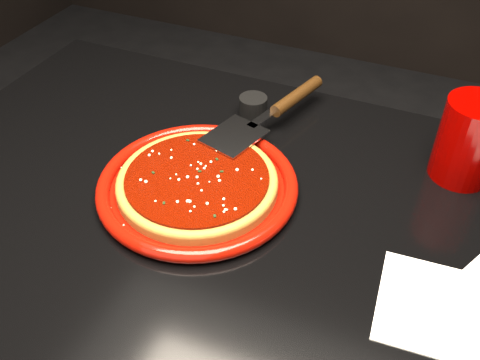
% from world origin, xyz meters
% --- Properties ---
extents(table, '(1.20, 0.80, 0.75)m').
position_xyz_m(table, '(0.00, 0.00, 0.38)').
color(table, black).
rests_on(table, floor).
extents(plate, '(0.42, 0.42, 0.02)m').
position_xyz_m(plate, '(-0.09, 0.04, 0.76)').
color(plate, '#7B0903').
rests_on(plate, table).
extents(pizza_crust, '(0.33, 0.33, 0.01)m').
position_xyz_m(pizza_crust, '(-0.09, 0.04, 0.77)').
color(pizza_crust, brown).
rests_on(pizza_crust, plate).
extents(pizza_crust_rim, '(0.33, 0.33, 0.02)m').
position_xyz_m(pizza_crust_rim, '(-0.09, 0.04, 0.77)').
color(pizza_crust_rim, brown).
rests_on(pizza_crust_rim, plate).
extents(pizza_sauce, '(0.30, 0.30, 0.01)m').
position_xyz_m(pizza_sauce, '(-0.09, 0.04, 0.78)').
color(pizza_sauce, '#630B00').
rests_on(pizza_sauce, plate).
extents(parmesan_dusting, '(0.22, 0.22, 0.01)m').
position_xyz_m(parmesan_dusting, '(-0.09, 0.04, 0.78)').
color(parmesan_dusting, '#F6EDC3').
rests_on(parmesan_dusting, plate).
extents(basil_flecks, '(0.20, 0.20, 0.00)m').
position_xyz_m(basil_flecks, '(-0.09, 0.04, 0.78)').
color(basil_flecks, black).
rests_on(basil_flecks, plate).
extents(pizza_server, '(0.18, 0.35, 0.03)m').
position_xyz_m(pizza_server, '(-0.05, 0.23, 0.79)').
color(pizza_server, '#B5B7BD').
rests_on(pizza_server, plate).
extents(cup, '(0.11, 0.11, 0.14)m').
position_xyz_m(cup, '(0.28, 0.24, 0.82)').
color(cup, '#8C0100').
rests_on(cup, table).
extents(napkin_a, '(0.16, 0.16, 0.00)m').
position_xyz_m(napkin_a, '(0.29, -0.04, 0.75)').
color(napkin_a, white).
rests_on(napkin_a, table).
extents(ramekin, '(0.06, 0.06, 0.04)m').
position_xyz_m(ramekin, '(-0.09, 0.27, 0.77)').
color(ramekin, black).
rests_on(ramekin, table).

